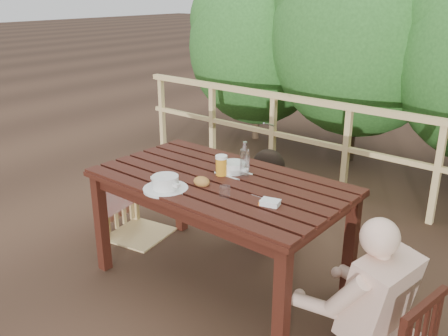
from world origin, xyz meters
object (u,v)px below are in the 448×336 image
Objects in this scene: beer_glass at (221,166)px; bottle at (245,161)px; soup_far at (234,168)px; tumbler at (225,193)px; chair_far at (277,181)px; butter_tub at (270,204)px; table at (220,233)px; chair_left at (136,183)px; soup_near at (165,183)px; diner_right at (404,253)px; woman at (279,168)px; bread_roll at (202,182)px; chair_right at (393,290)px.

beer_glass is 0.18m from bottle.
soup_far reaches higher than tumbler.
butter_tub is at bearing -57.55° from chair_far.
table is 0.58m from bottle.
soup_near is at bearing -128.95° from chair_left.
diner_right is at bearing -0.98° from beer_glass.
woman reaches higher than bread_roll.
woman is at bearing 105.42° from bottle.
soup_far is 0.44m from tumbler.
bottle reaches higher than soup_near.
bread_roll is (0.15, 0.20, -0.01)m from soup_near.
butter_tub is at bearing -15.00° from table.
chair_far is 1.11m from bread_roll.
chair_left is at bearing 177.47° from beer_glass.
diner_right is at bearing 149.36° from woman.
beer_glass is at bearing 93.05° from bread_roll.
beer_glass is (0.06, -0.85, 0.27)m from woman.
table is 0.47m from bread_roll.
table is at bearing 136.34° from tumbler.
soup_far is at bearing 86.13° from bread_roll.
chair_right is at bearing -30.60° from chair_far.
soup_far is at bearing -86.49° from chair_right.
bottle is at bearing 94.47° from diner_right.
butter_tub is at bearing 112.11° from diner_right.
diner_right is at bearing 15.12° from soup_near.
bottle is (0.29, 0.49, 0.09)m from soup_near.
chair_far reaches higher than soup_near.
chair_left is 8.20× the size of bread_roll.
chair_left is 3.55× the size of soup_far.
woman is at bearing 106.17° from butter_tub.
tumbler is (-1.04, -0.25, 0.41)m from chair_right.
tumbler is at bearing -115.02° from chair_left.
bread_roll is 1.45× the size of tumbler.
woman is at bearing 66.84° from diner_right.
woman reaches higher than chair_far.
soup_far is at bearing 93.64° from diner_right.
chair_left is 0.79× the size of woman.
butter_tub is at bearing 13.58° from tumbler.
table is at bearing -60.82° from beer_glass.
soup_near is 0.57m from bottle.
chair_right is at bearing 8.79° from bread_roll.
diner_right is at bearing 13.29° from tumbler.
beer_glass is at bearing -155.60° from bottle.
table is 0.69m from butter_tub.
beer_glass reaches higher than bread_roll.
bread_roll is 0.34m from bottle.
soup_near is 0.24m from bread_roll.
chair_far is at bearing 67.43° from diner_right.
soup_near reaches higher than butter_tub.
chair_far is 8.49× the size of bread_roll.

